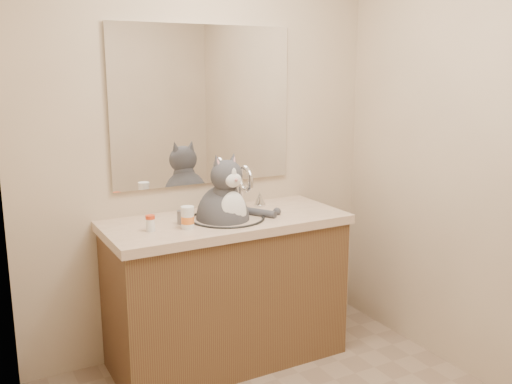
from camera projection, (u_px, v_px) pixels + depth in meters
room at (331, 188)px, 2.25m from camera, size 2.22×2.52×2.42m
vanity at (227, 287)px, 3.24m from camera, size 1.34×0.59×1.12m
mirror at (204, 106)px, 3.26m from camera, size 1.10×0.02×0.90m
shower_curtain at (53, 264)px, 1.88m from camera, size 0.02×1.30×1.93m
cat at (224, 214)px, 3.12m from camera, size 0.44×0.35×0.58m
pill_bottle_redcap at (150, 223)px, 2.89m from camera, size 0.05×0.05×0.08m
pill_bottle_orange at (188, 218)px, 2.93m from camera, size 0.07×0.07×0.12m
grey_canister at (181, 217)px, 3.02m from camera, size 0.06×0.06×0.07m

